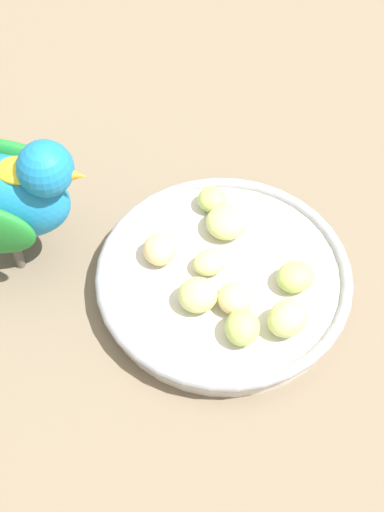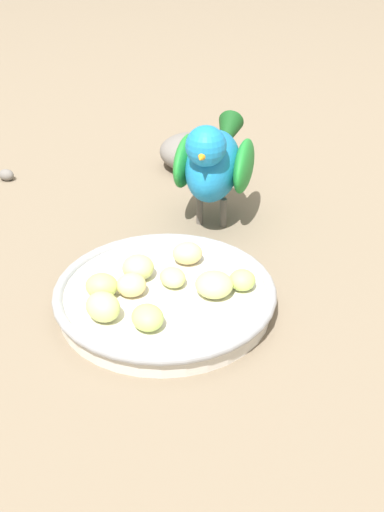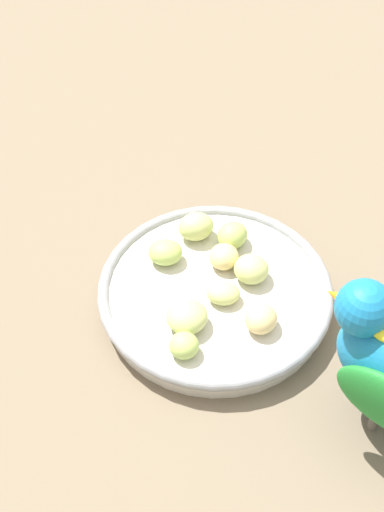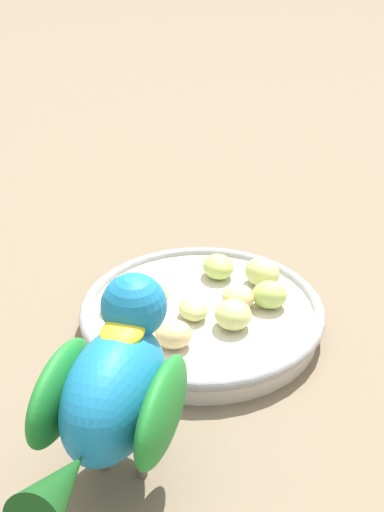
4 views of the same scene
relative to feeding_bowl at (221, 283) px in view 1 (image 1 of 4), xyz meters
name	(u,v)px [view 1 (image 1 of 4)]	position (x,y,z in m)	size (l,w,h in m)	color
ground_plane	(238,295)	(0.00, -0.02, -0.01)	(4.00, 4.00, 0.00)	#756651
feeding_bowl	(221,283)	(0.00, 0.00, 0.00)	(0.23, 0.23, 0.03)	beige
apple_piece_0	(235,299)	(-0.02, -0.02, 0.02)	(0.03, 0.03, 0.02)	#E5C67F
apple_piece_1	(212,200)	(0.07, 0.05, 0.02)	(0.03, 0.03, 0.02)	#B2CC66
apple_piece_2	(198,295)	(-0.03, 0.01, 0.02)	(0.03, 0.03, 0.03)	#C6D17A
apple_piece_3	(296,277)	(0.03, -0.06, 0.02)	(0.03, 0.03, 0.02)	#B2CC66
apple_piece_4	(227,222)	(0.05, 0.02, 0.02)	(0.04, 0.04, 0.02)	#C6D17A
apple_piece_5	(242,327)	(-0.04, -0.04, 0.02)	(0.03, 0.03, 0.03)	#B2CC66
apple_piece_6	(160,249)	(-0.01, 0.06, 0.02)	(0.03, 0.03, 0.02)	#E5C67F
apple_piece_7	(210,262)	(0.00, 0.01, 0.02)	(0.03, 0.03, 0.02)	#C6D17A
apple_piece_8	(287,318)	(-0.02, -0.07, 0.02)	(0.04, 0.03, 0.03)	#C6D17A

